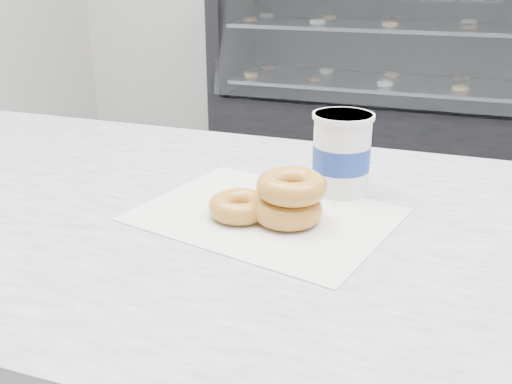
# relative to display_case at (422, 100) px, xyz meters

# --- Properties ---
(display_case) EXTENTS (2.40, 0.74, 1.25)m
(display_case) POSITION_rel_display_case_xyz_m (0.00, 0.00, 0.00)
(display_case) COLOR black
(display_case) RESTS_ON ground
(wax_paper) EXTENTS (0.39, 0.33, 0.00)m
(wax_paper) POSITION_rel_display_case_xyz_m (-0.06, -2.71, 0.41)
(wax_paper) COLOR silver
(wax_paper) RESTS_ON counter
(donut_single) EXTENTS (0.11, 0.11, 0.03)m
(donut_single) POSITION_rel_display_case_xyz_m (-0.09, -2.73, 0.43)
(donut_single) COLOR #CF8A38
(donut_single) RESTS_ON wax_paper
(donut_stack) EXTENTS (0.13, 0.13, 0.07)m
(donut_stack) POSITION_rel_display_case_xyz_m (-0.02, -2.72, 0.44)
(donut_stack) COLOR #CF8A38
(donut_stack) RESTS_ON wax_paper
(coffee_cup) EXTENTS (0.10, 0.10, 0.12)m
(coffee_cup) POSITION_rel_display_case_xyz_m (0.02, -2.59, 0.47)
(coffee_cup) COLOR white
(coffee_cup) RESTS_ON counter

